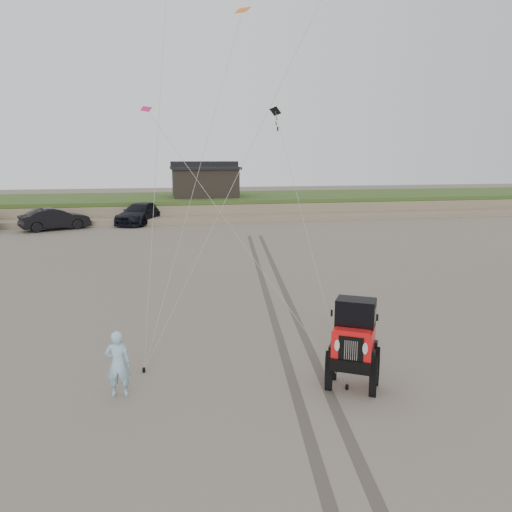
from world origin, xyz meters
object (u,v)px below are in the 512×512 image
(jeep, at_px, (353,354))
(man, at_px, (118,364))
(cabin, at_px, (205,181))
(truck_c, at_px, (140,214))
(truck_b, at_px, (55,219))

(jeep, bearing_deg, man, -157.49)
(cabin, bearing_deg, truck_c, -135.71)
(jeep, bearing_deg, cabin, 119.66)
(truck_c, xyz_separation_m, man, (0.26, -31.25, -0.05))
(jeep, bearing_deg, truck_c, 130.25)
(truck_c, bearing_deg, truck_b, -136.41)
(truck_b, relative_size, truck_c, 0.85)
(jeep, relative_size, man, 2.95)
(truck_b, distance_m, man, 29.71)
(cabin, xyz_separation_m, jeep, (-0.23, -37.84, -2.35))
(truck_b, relative_size, jeep, 1.06)
(truck_b, height_order, truck_c, truck_c)
(truck_b, height_order, man, truck_b)
(man, bearing_deg, jeep, 178.59)
(jeep, bearing_deg, truck_b, 142.19)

